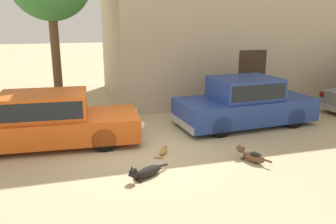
{
  "coord_description": "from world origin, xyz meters",
  "views": [
    {
      "loc": [
        -1.63,
        -8.03,
        3.24
      ],
      "look_at": [
        0.78,
        0.2,
        0.9
      ],
      "focal_mm": 37.19,
      "sensor_mm": 36.0,
      "label": 1
    }
  ],
  "objects_px": {
    "stray_dog_spotted": "(145,172)",
    "stray_dog_tan": "(251,155)",
    "parked_sedan_second": "(245,102)",
    "stray_cat": "(163,151)",
    "parked_sedan_nearest": "(46,120)"
  },
  "relations": [
    {
      "from": "parked_sedan_second",
      "to": "stray_cat",
      "type": "relative_size",
      "value": 7.94
    },
    {
      "from": "parked_sedan_nearest",
      "to": "stray_dog_tan",
      "type": "distance_m",
      "value": 5.22
    },
    {
      "from": "stray_dog_tan",
      "to": "stray_cat",
      "type": "bearing_deg",
      "value": 34.05
    },
    {
      "from": "parked_sedan_second",
      "to": "parked_sedan_nearest",
      "type": "bearing_deg",
      "value": 177.78
    },
    {
      "from": "parked_sedan_nearest",
      "to": "stray_dog_spotted",
      "type": "relative_size",
      "value": 4.87
    },
    {
      "from": "parked_sedan_second",
      "to": "stray_dog_tan",
      "type": "distance_m",
      "value": 2.98
    },
    {
      "from": "stray_dog_spotted",
      "to": "stray_dog_tan",
      "type": "xyz_separation_m",
      "value": [
        2.54,
        0.15,
        0.03
      ]
    },
    {
      "from": "parked_sedan_nearest",
      "to": "stray_cat",
      "type": "height_order",
      "value": "parked_sedan_nearest"
    },
    {
      "from": "parked_sedan_nearest",
      "to": "stray_dog_tan",
      "type": "relative_size",
      "value": 5.32
    },
    {
      "from": "parked_sedan_nearest",
      "to": "parked_sedan_second",
      "type": "distance_m",
      "value": 5.8
    },
    {
      "from": "parked_sedan_nearest",
      "to": "stray_dog_spotted",
      "type": "height_order",
      "value": "parked_sedan_nearest"
    },
    {
      "from": "stray_cat",
      "to": "parked_sedan_nearest",
      "type": "bearing_deg",
      "value": 92.0
    },
    {
      "from": "parked_sedan_second",
      "to": "stray_dog_spotted",
      "type": "height_order",
      "value": "parked_sedan_second"
    },
    {
      "from": "stray_dog_spotted",
      "to": "stray_dog_tan",
      "type": "distance_m",
      "value": 2.55
    },
    {
      "from": "stray_dog_tan",
      "to": "stray_cat",
      "type": "distance_m",
      "value": 2.1
    }
  ]
}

